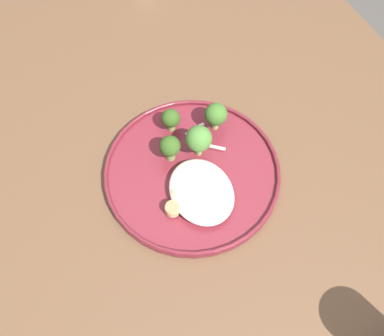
% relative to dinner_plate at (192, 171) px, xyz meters
% --- Properties ---
extents(ground, '(6.00, 6.00, 0.00)m').
position_rel_dinner_plate_xyz_m(ground, '(-0.05, 0.01, -0.75)').
color(ground, '#47423D').
extents(wooden_dining_table, '(1.40, 1.00, 0.74)m').
position_rel_dinner_plate_xyz_m(wooden_dining_table, '(-0.05, 0.01, -0.09)').
color(wooden_dining_table, brown).
rests_on(wooden_dining_table, ground).
extents(dinner_plate, '(0.29, 0.29, 0.02)m').
position_rel_dinner_plate_xyz_m(dinner_plate, '(0.00, 0.00, 0.00)').
color(dinner_plate, maroon).
rests_on(dinner_plate, wooden_dining_table).
extents(noodle_bed, '(0.12, 0.10, 0.03)m').
position_rel_dinner_plate_xyz_m(noodle_bed, '(-0.05, 0.01, 0.02)').
color(noodle_bed, beige).
rests_on(noodle_bed, dinner_plate).
extents(seared_scallop_on_noodles, '(0.02, 0.02, 0.01)m').
position_rel_dinner_plate_xyz_m(seared_scallop_on_noodles, '(-0.05, 0.01, 0.01)').
color(seared_scallop_on_noodles, '#E5C689').
rests_on(seared_scallop_on_noodles, dinner_plate).
extents(seared_scallop_tilted_round, '(0.02, 0.02, 0.01)m').
position_rel_dinner_plate_xyz_m(seared_scallop_tilted_round, '(-0.02, -0.02, 0.01)').
color(seared_scallop_tilted_round, '#E5C689').
rests_on(seared_scallop_tilted_round, dinner_plate).
extents(seared_scallop_front_small, '(0.02, 0.02, 0.02)m').
position_rel_dinner_plate_xyz_m(seared_scallop_front_small, '(-0.05, 0.06, 0.01)').
color(seared_scallop_front_small, '#DBB77A').
rests_on(seared_scallop_front_small, dinner_plate).
extents(seared_scallop_rear_pale, '(0.03, 0.03, 0.02)m').
position_rel_dinner_plate_xyz_m(seared_scallop_rear_pale, '(-0.04, 0.04, 0.01)').
color(seared_scallop_rear_pale, beige).
rests_on(seared_scallop_rear_pale, dinner_plate).
extents(seared_scallop_large_seared, '(0.03, 0.03, 0.01)m').
position_rel_dinner_plate_xyz_m(seared_scallop_large_seared, '(-0.08, 0.01, 0.01)').
color(seared_scallop_large_seared, '#DBB77A').
rests_on(seared_scallop_large_seared, dinner_plate).
extents(broccoli_floret_split_head, '(0.04, 0.04, 0.07)m').
position_rel_dinner_plate_xyz_m(broccoli_floret_split_head, '(0.03, -0.02, 0.04)').
color(broccoli_floret_split_head, '#89A356').
rests_on(broccoli_floret_split_head, dinner_plate).
extents(broccoli_floret_front_edge, '(0.04, 0.04, 0.06)m').
position_rel_dinner_plate_xyz_m(broccoli_floret_front_edge, '(0.06, -0.07, 0.04)').
color(broccoli_floret_front_edge, '#89A356').
rests_on(broccoli_floret_front_edge, dinner_plate).
extents(broccoli_floret_beside_noodles, '(0.03, 0.03, 0.05)m').
position_rel_dinner_plate_xyz_m(broccoli_floret_beside_noodles, '(0.09, -0.00, 0.03)').
color(broccoli_floret_beside_noodles, '#7A994C').
rests_on(broccoli_floret_beside_noodles, dinner_plate).
extents(broccoli_floret_small_sprig, '(0.03, 0.03, 0.05)m').
position_rel_dinner_plate_xyz_m(broccoli_floret_small_sprig, '(0.04, 0.02, 0.03)').
color(broccoli_floret_small_sprig, '#7A994C').
rests_on(broccoli_floret_small_sprig, dinner_plate).
extents(onion_sliver_pale_crescent, '(0.01, 0.04, 0.00)m').
position_rel_dinner_plate_xyz_m(onion_sliver_pale_crescent, '(0.07, -0.04, 0.01)').
color(onion_sliver_pale_crescent, silver).
rests_on(onion_sliver_pale_crescent, dinner_plate).
extents(onion_sliver_long_sliver, '(0.04, 0.04, 0.00)m').
position_rel_dinner_plate_xyz_m(onion_sliver_long_sliver, '(0.03, -0.05, 0.01)').
color(onion_sliver_long_sliver, silver).
rests_on(onion_sliver_long_sliver, dinner_plate).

